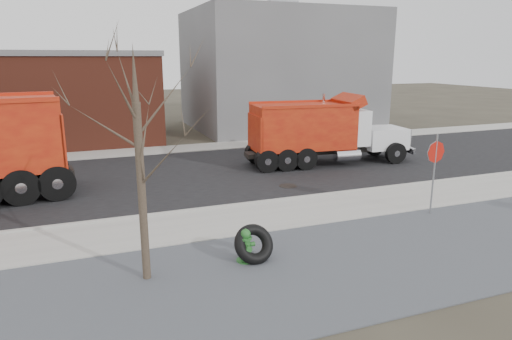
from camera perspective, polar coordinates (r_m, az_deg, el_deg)
name	(u,v)px	position (r m, az deg, el deg)	size (l,w,h in m)	color
ground	(242,223)	(13.94, -1.72, -6.68)	(120.00, 120.00, 0.00)	#383328
gravel_verge	(292,272)	(10.95, 4.46, -12.62)	(60.00, 5.00, 0.03)	slate
sidewalk	(240,220)	(14.15, -2.05, -6.23)	(60.00, 2.50, 0.06)	#9E9B93
curb	(227,206)	(15.31, -3.63, -4.56)	(60.00, 0.15, 0.11)	#9E9B93
road	(194,174)	(19.73, -7.74, -0.56)	(60.00, 9.40, 0.02)	black
far_sidewalk	(170,150)	(25.18, -10.74, 2.53)	(60.00, 2.00, 0.06)	#9E9B93
building_grey	(278,70)	(33.11, 2.81, 12.36)	(12.00, 10.00, 8.00)	slate
bare_tree	(138,136)	(9.92, -14.51, 4.16)	(3.20, 3.20, 5.20)	#382D23
fire_hydrant	(246,247)	(11.30, -1.30, -9.59)	(0.48, 0.47, 0.86)	#34752C
truck_tire	(254,244)	(11.32, -0.27, -9.25)	(1.08, 0.88, 1.00)	black
stop_sign	(435,160)	(15.30, 21.48, 1.16)	(0.70, 0.10, 2.59)	gray
dump_truck_red_a	(322,130)	(21.46, 8.23, 5.02)	(7.99, 2.82, 3.20)	black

